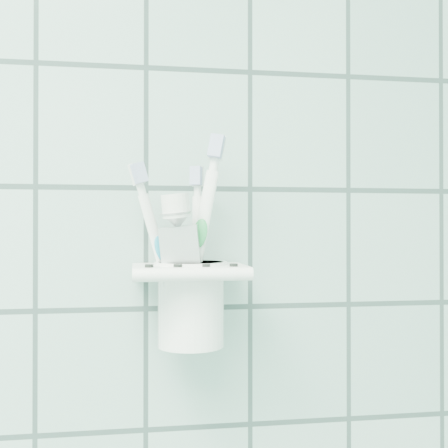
% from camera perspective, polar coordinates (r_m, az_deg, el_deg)
% --- Properties ---
extents(holder_bracket, '(0.12, 0.10, 0.04)m').
position_cam_1_polar(holder_bracket, '(0.60, -3.60, -4.95)').
color(holder_bracket, white).
rests_on(holder_bracket, wall_back).
extents(cup, '(0.08, 0.08, 0.09)m').
position_cam_1_polar(cup, '(0.61, -3.38, -7.73)').
color(cup, white).
rests_on(cup, holder_bracket).
extents(toothbrush_pink, '(0.06, 0.02, 0.19)m').
position_cam_1_polar(toothbrush_pink, '(0.61, -4.14, -2.32)').
color(toothbrush_pink, white).
rests_on(toothbrush_pink, cup).
extents(toothbrush_blue, '(0.02, 0.02, 0.19)m').
position_cam_1_polar(toothbrush_blue, '(0.61, -2.77, -2.71)').
color(toothbrush_blue, white).
rests_on(toothbrush_blue, cup).
extents(toothbrush_orange, '(0.05, 0.03, 0.22)m').
position_cam_1_polar(toothbrush_orange, '(0.59, -4.37, -1.00)').
color(toothbrush_orange, white).
rests_on(toothbrush_orange, cup).
extents(toothpaste_tube, '(0.05, 0.04, 0.16)m').
position_cam_1_polar(toothpaste_tube, '(0.59, -3.54, -3.25)').
color(toothpaste_tube, silver).
rests_on(toothpaste_tube, cup).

